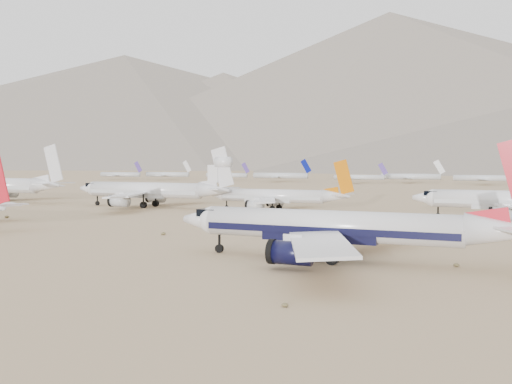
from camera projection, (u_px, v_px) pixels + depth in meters
ground at (283, 257)px, 85.23m from camera, size 7000.00×7000.00×0.00m
main_airliner at (343, 228)px, 80.82m from camera, size 49.98×48.82×17.64m
row2_orange_tail at (277, 196)px, 165.09m from camera, size 41.94×41.03×14.96m
row2_white_trijet at (153, 190)px, 177.55m from camera, size 53.25×52.04×18.87m
distant_storage_row at (415, 177)px, 376.57m from camera, size 511.57×56.61×14.15m
desert_scrub at (2, 267)px, 74.94m from camera, size 206.06×121.67×0.63m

